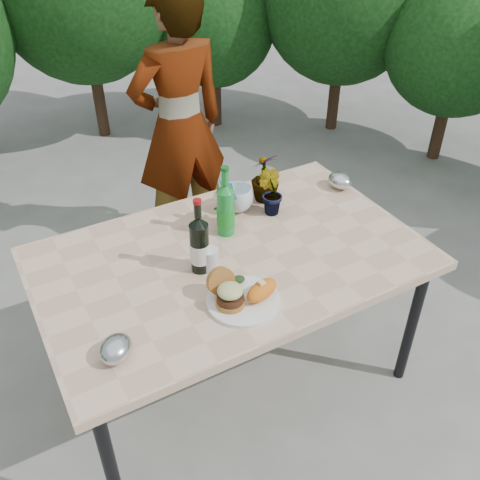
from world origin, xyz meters
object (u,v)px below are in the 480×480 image
patio_table (231,266)px  wine_bottle (200,245)px  person (180,127)px  dinner_plate (243,301)px

patio_table → wine_bottle: size_ratio=4.84×
patio_table → person: (0.28, 1.14, 0.12)m
patio_table → dinner_plate: (-0.10, -0.28, 0.06)m
dinner_plate → person: 1.46m
wine_bottle → person: (0.43, 1.16, -0.06)m
patio_table → wine_bottle: 0.23m
patio_table → wine_bottle: bearing=-171.8°
person → dinner_plate: bearing=71.5°
patio_table → person: person is taller
dinner_plate → patio_table: bearing=70.9°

